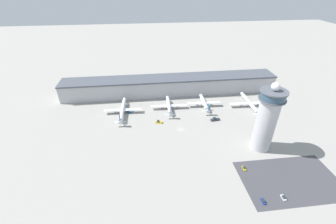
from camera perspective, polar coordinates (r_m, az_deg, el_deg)
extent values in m
plane|color=#9E9B93|center=(196.13, 3.18, -4.46)|extent=(1000.00, 1000.00, 0.00)
cube|color=#B2B2B7|center=(251.40, 0.59, 6.58)|extent=(233.73, 22.00, 17.94)
cube|color=#4C515B|center=(247.42, 0.60, 8.63)|extent=(233.73, 25.00, 1.60)
cylinder|color=#BCBCC1|center=(179.75, 23.44, -2.99)|extent=(14.46, 14.46, 42.01)
cylinder|color=#565B66|center=(169.50, 24.95, 3.00)|extent=(18.50, 18.50, 0.80)
cylinder|color=#334C60|center=(168.26, 25.17, 3.87)|extent=(17.02, 17.02, 5.07)
cylinder|color=#565B66|center=(167.02, 25.40, 4.79)|extent=(18.50, 18.50, 1.00)
sphere|color=white|center=(165.69, 25.67, 5.83)|extent=(5.80, 5.80, 5.80)
cube|color=#424247|center=(173.78, 28.57, -14.88)|extent=(64.00, 40.00, 0.01)
cylinder|color=silver|center=(219.99, -11.45, 0.58)|extent=(5.09, 36.85, 3.66)
cone|color=silver|center=(237.29, -11.01, 3.07)|extent=(3.78, 3.43, 3.66)
cone|color=silver|center=(202.73, -11.98, -2.40)|extent=(3.46, 4.51, 3.29)
cube|color=silver|center=(220.94, -11.42, 0.54)|extent=(36.12, 5.80, 0.44)
cylinder|color=#A8A8B2|center=(223.45, -13.28, 0.35)|extent=(2.17, 4.10, 2.01)
cylinder|color=#A8A8B2|center=(221.50, -9.43, 0.51)|extent=(2.17, 4.10, 2.01)
cube|color=navy|center=(199.43, -12.15, -1.41)|extent=(0.41, 2.81, 5.85)
cube|color=silver|center=(201.48, -12.03, -2.52)|extent=(10.31, 2.40, 0.24)
cylinder|color=black|center=(236.25, -11.00, 2.09)|extent=(0.28, 0.28, 2.40)
cylinder|color=black|center=(221.16, -10.71, -0.07)|extent=(0.28, 0.28, 2.40)
cylinder|color=black|center=(221.82, -12.03, -0.12)|extent=(0.28, 0.28, 2.40)
cylinder|color=silver|center=(223.02, 0.25, 1.66)|extent=(4.54, 28.53, 3.52)
cone|color=silver|center=(236.79, -0.08, 3.56)|extent=(3.63, 3.29, 3.52)
cone|color=silver|center=(209.09, 0.63, -0.57)|extent=(3.32, 4.34, 3.17)
cube|color=silver|center=(223.82, 0.23, 1.60)|extent=(36.15, 5.69, 0.44)
cylinder|color=#A8A8B2|center=(224.77, -1.71, 1.41)|extent=(2.07, 3.94, 1.94)
cylinder|color=#A8A8B2|center=(225.91, 2.12, 1.57)|extent=(2.07, 3.94, 1.94)
cube|color=navy|center=(205.97, 0.66, 0.39)|extent=(0.40, 2.81, 5.63)
cube|color=silver|center=(207.85, 0.67, -0.67)|extent=(9.93, 2.35, 0.24)
cylinder|color=black|center=(235.72, -0.03, 2.63)|extent=(0.28, 0.28, 2.21)
cylinder|color=black|center=(224.47, 0.88, 1.02)|extent=(0.28, 0.28, 2.21)
cylinder|color=black|center=(224.09, -0.38, 0.97)|extent=(0.28, 0.28, 2.21)
cylinder|color=silver|center=(229.67, 9.15, 2.37)|extent=(4.73, 25.48, 3.73)
cone|color=silver|center=(241.94, 8.43, 4.03)|extent=(3.86, 3.51, 3.73)
cone|color=silver|center=(217.18, 9.99, 0.45)|extent=(3.53, 4.61, 3.36)
cube|color=silver|center=(230.41, 9.11, 2.29)|extent=(34.16, 5.73, 0.44)
cylinder|color=#A8A8B2|center=(230.30, 7.30, 2.10)|extent=(2.21, 4.19, 2.05)
cylinder|color=#A8A8B2|center=(233.51, 10.74, 2.22)|extent=(2.21, 4.19, 2.05)
cube|color=#197FB2|center=(214.00, 10.17, 1.43)|extent=(0.41, 2.81, 5.98)
cube|color=silver|center=(215.92, 10.08, 0.35)|extent=(10.53, 2.41, 0.24)
cylinder|color=black|center=(240.98, 8.51, 3.02)|extent=(0.28, 0.28, 2.78)
cylinder|color=black|center=(231.61, 9.73, 1.65)|extent=(0.28, 0.28, 2.78)
cylinder|color=black|center=(230.43, 8.47, 1.60)|extent=(0.28, 0.28, 2.78)
cylinder|color=silver|center=(241.41, 20.05, 2.16)|extent=(4.58, 36.14, 3.64)
cone|color=silver|center=(257.12, 18.39, 4.32)|extent=(3.73, 3.37, 3.64)
cone|color=silver|center=(225.91, 21.99, -0.37)|extent=(3.39, 4.46, 3.28)
cube|color=silver|center=(242.27, 19.96, 2.11)|extent=(41.37, 5.47, 0.44)
cylinder|color=#A8A8B2|center=(240.11, 17.94, 1.93)|extent=(2.11, 4.06, 2.00)
cylinder|color=#A8A8B2|center=(247.27, 21.65, 2.07)|extent=(2.11, 4.06, 2.00)
cube|color=#197FB2|center=(222.96, 22.32, 0.54)|extent=(0.37, 2.81, 5.83)
cube|color=silver|center=(224.78, 22.14, -0.46)|extent=(10.25, 2.26, 0.24)
cylinder|color=black|center=(256.16, 18.50, 3.42)|extent=(0.28, 0.28, 2.46)
cylinder|color=black|center=(243.84, 20.47, 1.54)|extent=(0.28, 0.28, 2.46)
cylinder|color=black|center=(241.72, 19.38, 1.50)|extent=(0.28, 0.28, 2.46)
cube|color=black|center=(212.12, 11.85, -2.07)|extent=(7.32, 3.29, 0.12)
cube|color=#2D333D|center=(211.69, 11.88, -1.89)|extent=(8.67, 3.56, 1.70)
cube|color=#232D38|center=(210.52, 11.71, -1.57)|extent=(2.79, 2.52, 1.39)
cube|color=black|center=(204.30, -2.35, -2.76)|extent=(5.43, 3.36, 0.12)
cube|color=gold|center=(203.94, -2.36, -2.61)|extent=(6.39, 3.67, 1.40)
cube|color=#232D38|center=(203.31, -2.53, -2.31)|extent=(2.23, 2.43, 1.14)
cube|color=black|center=(223.06, -9.90, -0.03)|extent=(5.07, 3.19, 0.12)
cube|color=#195699|center=(222.69, -9.92, 0.13)|extent=(5.96, 3.47, 1.55)
cube|color=#232D38|center=(221.83, -9.81, 0.44)|extent=(2.07, 2.38, 1.27)
cube|color=black|center=(160.86, 27.24, -18.88)|extent=(1.81, 3.55, 0.12)
cube|color=silver|center=(160.60, 27.28, -18.79)|extent=(1.89, 4.23, 0.85)
cube|color=#232D38|center=(160.00, 27.37, -18.64)|extent=(1.66, 2.33, 0.69)
cube|color=black|center=(169.24, 18.74, -13.46)|extent=(1.65, 3.71, 0.12)
cube|color=gold|center=(169.01, 18.76, -13.38)|extent=(1.72, 4.42, 0.79)
cube|color=#232D38|center=(168.59, 18.79, -13.18)|extent=(1.51, 2.43, 0.65)
cube|color=black|center=(154.23, 22.97, -20.23)|extent=(1.71, 3.69, 0.12)
cube|color=navy|center=(153.95, 23.00, -20.14)|extent=(1.78, 4.39, 0.87)
cube|color=#232D38|center=(153.30, 23.08, -19.98)|extent=(1.56, 2.42, 0.71)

